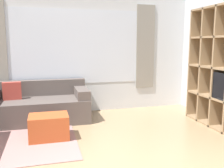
% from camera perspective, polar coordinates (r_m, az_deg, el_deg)
% --- Properties ---
extents(wall_back, '(6.46, 0.11, 2.70)m').
position_cam_1_polar(wall_back, '(5.57, -8.31, 7.40)').
color(wall_back, silver).
rests_on(wall_back, ground_plane).
extents(area_rug, '(2.07, 1.83, 0.01)m').
position_cam_1_polar(area_rug, '(4.30, -22.58, -12.12)').
color(area_rug, gray).
rests_on(area_rug, ground_plane).
extents(couch_main, '(1.92, 0.92, 0.79)m').
position_cam_1_polar(couch_main, '(5.17, -16.42, -4.88)').
color(couch_main, '#564C47').
rests_on(couch_main, ground_plane).
extents(ottoman, '(0.62, 0.45, 0.40)m').
position_cam_1_polar(ottoman, '(4.18, -14.22, -9.52)').
color(ottoman, '#B74C23').
rests_on(ottoman, ground_plane).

